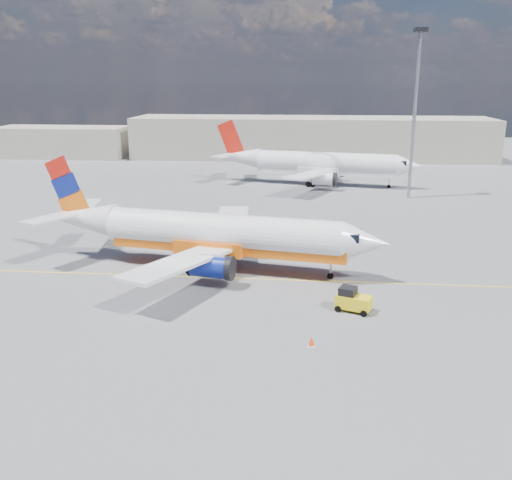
# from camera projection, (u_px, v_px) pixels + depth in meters

# --- Properties ---
(ground) EXTENTS (240.00, 240.00, 0.00)m
(ground) POSITION_uv_depth(u_px,v_px,m) (241.00, 292.00, 43.02)
(ground) COLOR slate
(ground) RESTS_ON ground
(taxi_line) EXTENTS (70.00, 0.15, 0.01)m
(taxi_line) POSITION_uv_depth(u_px,v_px,m) (245.00, 279.00, 45.89)
(taxi_line) COLOR yellow
(taxi_line) RESTS_ON ground
(terminal_main) EXTENTS (70.00, 14.00, 8.00)m
(terminal_main) POSITION_uv_depth(u_px,v_px,m) (311.00, 138.00, 113.24)
(terminal_main) COLOR #AAA392
(terminal_main) RESTS_ON ground
(terminal_annex) EXTENTS (26.00, 10.00, 6.00)m
(terminal_annex) POSITION_uv_depth(u_px,v_px,m) (63.00, 142.00, 115.18)
(terminal_annex) COLOR #AAA392
(terminal_annex) RESTS_ON ground
(main_jet) EXTENTS (30.31, 23.51, 9.15)m
(main_jet) POSITION_uv_depth(u_px,v_px,m) (212.00, 234.00, 47.53)
(main_jet) COLOR white
(main_jet) RESTS_ON ground
(second_jet) EXTENTS (31.18, 24.18, 9.41)m
(second_jet) POSITION_uv_depth(u_px,v_px,m) (320.00, 164.00, 84.97)
(second_jet) COLOR white
(second_jet) RESTS_ON ground
(gse_tug) EXTENTS (2.67, 2.18, 1.69)m
(gse_tug) POSITION_uv_depth(u_px,v_px,m) (353.00, 300.00, 39.35)
(gse_tug) COLOR black
(gse_tug) RESTS_ON ground
(traffic_cone) EXTENTS (0.44, 0.44, 0.62)m
(traffic_cone) POSITION_uv_depth(u_px,v_px,m) (311.00, 341.00, 34.31)
(traffic_cone) COLOR white
(traffic_cone) RESTS_ON ground
(floodlight_mast) EXTENTS (1.57, 1.57, 21.56)m
(floodlight_mast) POSITION_uv_depth(u_px,v_px,m) (416.00, 99.00, 73.21)
(floodlight_mast) COLOR #97989F
(floodlight_mast) RESTS_ON ground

